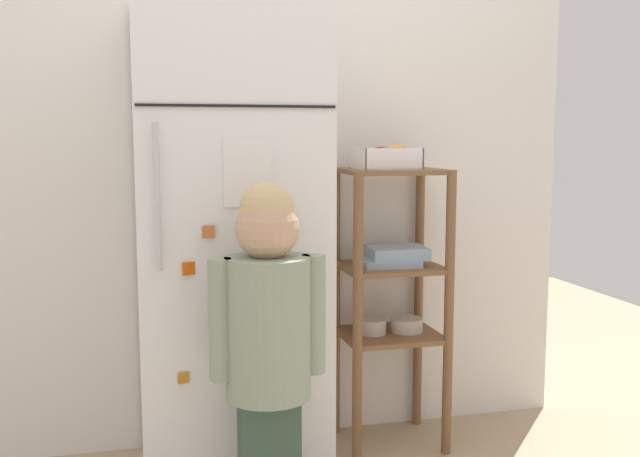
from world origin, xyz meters
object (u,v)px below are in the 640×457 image
Objects in this scene: refrigerator at (228,243)px; fruit_bin at (388,158)px; pantry_shelf_unit at (391,281)px; child_standing at (268,326)px.

refrigerator reaches higher than fruit_bin.
refrigerator is 7.38× the size of fruit_bin.
pantry_shelf_unit is 4.76× the size of fruit_bin.
child_standing is 0.90m from fruit_bin.
refrigerator is 0.48m from child_standing.
pantry_shelf_unit is (0.58, 0.56, -0.00)m from child_standing.
refrigerator is 0.68m from fruit_bin.
refrigerator reaches higher than child_standing.
pantry_shelf_unit is at bearing 10.38° from refrigerator.
child_standing is at bearing -135.49° from fruit_bin.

